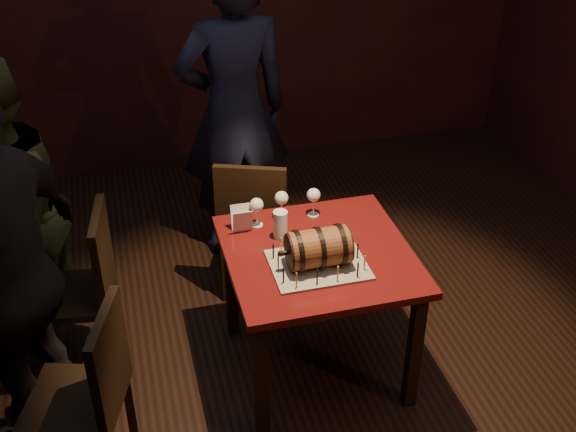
# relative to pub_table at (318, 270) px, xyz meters

# --- Properties ---
(room_shell) EXTENTS (5.04, 5.04, 2.80)m
(room_shell) POSITION_rel_pub_table_xyz_m (-0.17, -0.00, 0.76)
(room_shell) COLOR black
(room_shell) RESTS_ON ground
(pub_table) EXTENTS (0.90, 0.90, 0.75)m
(pub_table) POSITION_rel_pub_table_xyz_m (0.00, 0.00, 0.00)
(pub_table) COLOR #460B0C
(pub_table) RESTS_ON ground
(cake_board) EXTENTS (0.45, 0.35, 0.01)m
(cake_board) POSITION_rel_pub_table_xyz_m (-0.03, -0.11, 0.12)
(cake_board) COLOR gray
(cake_board) RESTS_ON pub_table
(barrel_cake) EXTENTS (0.35, 0.20, 0.20)m
(barrel_cake) POSITION_rel_pub_table_xyz_m (-0.04, -0.11, 0.21)
(barrel_cake) COLOR brown
(barrel_cake) RESTS_ON cake_board
(birthday_candles) EXTENTS (0.40, 0.30, 0.09)m
(birthday_candles) POSITION_rel_pub_table_xyz_m (-0.03, -0.11, 0.16)
(birthday_candles) COLOR #D4C47E
(birthday_candles) RESTS_ON cake_board
(wine_glass_left) EXTENTS (0.07, 0.07, 0.16)m
(wine_glass_left) POSITION_rel_pub_table_xyz_m (-0.24, 0.31, 0.23)
(wine_glass_left) COLOR silver
(wine_glass_left) RESTS_ON pub_table
(wine_glass_mid) EXTENTS (0.07, 0.07, 0.16)m
(wine_glass_mid) POSITION_rel_pub_table_xyz_m (-0.10, 0.34, 0.23)
(wine_glass_mid) COLOR silver
(wine_glass_mid) RESTS_ON pub_table
(wine_glass_right) EXTENTS (0.07, 0.07, 0.16)m
(wine_glass_right) POSITION_rel_pub_table_xyz_m (0.07, 0.33, 0.23)
(wine_glass_right) COLOR silver
(wine_glass_right) RESTS_ON pub_table
(pint_of_ale) EXTENTS (0.07, 0.07, 0.15)m
(pint_of_ale) POSITION_rel_pub_table_xyz_m (-0.15, 0.17, 0.18)
(pint_of_ale) COLOR silver
(pint_of_ale) RESTS_ON pub_table
(menu_card) EXTENTS (0.10, 0.05, 0.13)m
(menu_card) POSITION_rel_pub_table_xyz_m (-0.32, 0.28, 0.17)
(menu_card) COLOR white
(menu_card) RESTS_ON pub_table
(chair_back) EXTENTS (0.52, 0.52, 0.93)m
(chair_back) POSITION_rel_pub_table_xyz_m (-0.17, 0.70, -0.12)
(chair_back) COLOR black
(chair_back) RESTS_ON ground
(chair_left_rear) EXTENTS (0.45, 0.45, 0.93)m
(chair_left_rear) POSITION_rel_pub_table_xyz_m (-1.13, 0.34, -0.12)
(chair_left_rear) COLOR black
(chair_left_rear) RESTS_ON ground
(chair_left_front) EXTENTS (0.50, 0.50, 0.93)m
(chair_left_front) POSITION_rel_pub_table_xyz_m (-1.13, -0.42, -0.12)
(chair_left_front) COLOR black
(chair_left_front) RESTS_ON ground
(person_back) EXTENTS (0.75, 0.53, 1.94)m
(person_back) POSITION_rel_pub_table_xyz_m (-0.17, 1.24, 0.33)
(person_back) COLOR black
(person_back) RESTS_ON ground
(person_left_rear) EXTENTS (0.76, 0.91, 1.68)m
(person_left_rear) POSITION_rel_pub_table_xyz_m (-1.48, 0.57, 0.20)
(person_left_rear) COLOR #34381C
(person_left_rear) RESTS_ON ground
(person_left_front) EXTENTS (0.88, 1.20, 1.89)m
(person_left_front) POSITION_rel_pub_table_xyz_m (-1.40, -0.11, 0.30)
(person_left_front) COLOR black
(person_left_front) RESTS_ON ground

